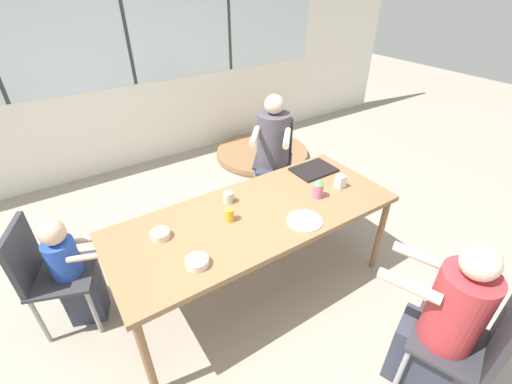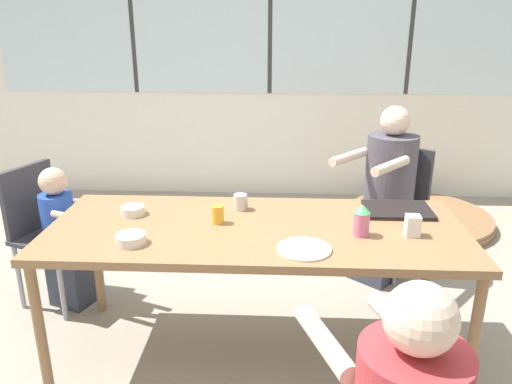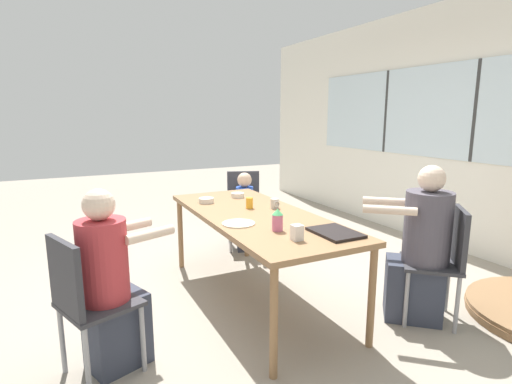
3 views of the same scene
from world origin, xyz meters
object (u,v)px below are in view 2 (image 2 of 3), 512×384
chair_for_man_blue_shirt (397,197)px  person_toddler (64,242)px  sippy_cup (362,220)px  bowl_cereal (131,239)px  juice_glass (218,214)px  folded_table_stack (418,218)px  coffee_mug (241,202)px  milk_carton_small (413,226)px  bowl_white_shallow (133,211)px  chair_for_toddler (43,222)px  person_man_blue_shirt (385,203)px

chair_for_man_blue_shirt → person_toddler: person_toddler is taller
sippy_cup → bowl_cereal: (-1.06, -0.15, -0.06)m
juice_glass → folded_table_stack: size_ratio=0.07×
coffee_mug → milk_carton_small: (0.84, -0.30, 0.01)m
person_toddler → folded_table_stack: 2.95m
person_toddler → coffee_mug: person_toddler is taller
chair_for_man_blue_shirt → bowl_white_shallow: 1.88m
chair_for_toddler → bowl_cereal: bearing=67.5°
juice_glass → bowl_cereal: 0.45m
person_man_blue_shirt → person_toddler: bearing=55.1°
milk_carton_small → chair_for_man_blue_shirt: bearing=80.1°
person_man_blue_shirt → milk_carton_small: size_ratio=11.70×
sippy_cup → chair_for_toddler: bearing=162.4°
milk_carton_small → bowl_white_shallow: size_ratio=0.82×
chair_for_man_blue_shirt → bowl_white_shallow: size_ratio=7.12×
coffee_mug → juice_glass: 0.22m
person_man_blue_shirt → bowl_white_shallow: person_man_blue_shirt is taller
chair_for_man_blue_shirt → coffee_mug: 1.37m
chair_for_man_blue_shirt → person_toddler: 2.24m
juice_glass → bowl_white_shallow: size_ratio=0.75×
bowl_cereal → person_toddler: bearing=133.2°
milk_carton_small → person_man_blue_shirt: bearing=84.9°
person_man_blue_shirt → chair_for_man_blue_shirt: bearing=-90.0°
person_toddler → folded_table_stack: bearing=140.1°
person_toddler → coffee_mug: bearing=99.1°
coffee_mug → sippy_cup: sippy_cup is taller
folded_table_stack → milk_carton_small: bearing=-107.0°
chair_for_toddler → coffee_mug: 1.31m
coffee_mug → bowl_white_shallow: (-0.56, -0.10, -0.02)m
chair_for_man_blue_shirt → juice_glass: 1.58m
chair_for_man_blue_shirt → folded_table_stack: (0.40, 0.81, -0.48)m
coffee_mug → juice_glass: size_ratio=0.91×
person_toddler → sippy_cup: 1.83m
sippy_cup → bowl_white_shallow: bearing=170.0°
chair_for_man_blue_shirt → coffee_mug: bearing=80.6°
chair_for_toddler → bowl_white_shallow: bearing=81.7°
person_man_blue_shirt → sippy_cup: (-0.33, -1.04, 0.30)m
sippy_cup → bowl_white_shallow: size_ratio=1.27×
coffee_mug → person_man_blue_shirt: bearing=38.2°
coffee_mug → bowl_cereal: size_ratio=0.62×
milk_carton_small → bowl_cereal: bearing=-173.1°
person_man_blue_shirt → bowl_cereal: (-1.40, -1.19, 0.24)m
chair_for_man_blue_shirt → folded_table_stack: bearing=-75.3°
chair_for_man_blue_shirt → bowl_cereal: bearing=82.2°
person_man_blue_shirt → folded_table_stack: bearing=-77.6°
coffee_mug → folded_table_stack: (1.44, 1.67, -0.74)m
chair_for_man_blue_shirt → milk_carton_small: (-0.20, -1.16, 0.27)m
chair_for_man_blue_shirt → person_man_blue_shirt: size_ratio=0.74×
person_man_blue_shirt → juice_glass: (-1.03, -0.93, 0.26)m
bowl_white_shallow → chair_for_toddler: bearing=151.1°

